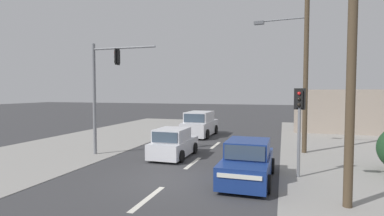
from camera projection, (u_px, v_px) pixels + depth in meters
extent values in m
plane|color=#3A3A3D|center=(170.00, 181.00, 11.50)|extent=(140.00, 140.00, 0.00)
cube|color=silver|center=(148.00, 198.00, 9.59)|extent=(0.20, 2.40, 0.01)
cube|color=silver|center=(193.00, 163.00, 14.36)|extent=(0.20, 2.40, 0.01)
cube|color=silver|center=(216.00, 145.00, 19.14)|extent=(0.20, 2.40, 0.01)
cube|color=gray|center=(61.00, 149.00, 17.80)|extent=(8.00, 40.00, 0.02)
cylinder|color=#4C3D2B|center=(352.00, 56.00, 8.60)|extent=(0.26, 0.26, 8.90)
cylinder|color=#4C3D2B|center=(306.00, 59.00, 16.46)|extent=(0.26, 0.26, 10.40)
cylinder|color=slate|center=(282.00, 20.00, 16.85)|extent=(2.59, 0.38, 0.09)
cube|color=#595B60|center=(259.00, 23.00, 17.37)|extent=(0.59, 0.34, 0.18)
cylinder|color=slate|center=(94.00, 100.00, 16.20)|extent=(0.18, 0.18, 6.00)
cylinder|color=slate|center=(123.00, 48.00, 15.53)|extent=(3.60, 0.11, 0.11)
cube|color=black|center=(117.00, 57.00, 15.66)|extent=(0.20, 0.26, 0.68)
cube|color=black|center=(117.00, 57.00, 15.66)|extent=(0.04, 0.44, 0.84)
sphere|color=red|center=(115.00, 53.00, 15.68)|extent=(0.13, 0.13, 0.13)
sphere|color=black|center=(115.00, 57.00, 15.70)|extent=(0.13, 0.13, 0.13)
sphere|color=black|center=(115.00, 61.00, 15.71)|extent=(0.13, 0.13, 0.13)
cylinder|color=slate|center=(299.00, 143.00, 11.88)|extent=(0.12, 0.12, 2.80)
cube|color=black|center=(300.00, 99.00, 11.78)|extent=(0.30, 0.26, 0.68)
cube|color=black|center=(300.00, 99.00, 11.78)|extent=(0.43, 0.16, 0.84)
sphere|color=red|center=(299.00, 93.00, 11.67)|extent=(0.13, 0.13, 0.13)
sphere|color=black|center=(299.00, 99.00, 11.68)|extent=(0.13, 0.13, 0.13)
sphere|color=black|center=(299.00, 105.00, 11.69)|extent=(0.13, 0.13, 0.13)
cube|color=#A39384|center=(375.00, 112.00, 23.46)|extent=(12.00, 1.00, 3.60)
cube|color=silver|center=(200.00, 128.00, 23.17)|extent=(1.88, 4.52, 1.00)
cube|color=silver|center=(199.00, 117.00, 22.93)|extent=(1.75, 2.72, 0.76)
cube|color=#384756|center=(204.00, 115.00, 24.24)|extent=(1.58, 0.07, 0.65)
cube|color=#384756|center=(194.00, 118.00, 21.63)|extent=(1.55, 0.07, 0.61)
cube|color=white|center=(207.00, 122.00, 25.32)|extent=(1.56, 0.05, 0.14)
cylinder|color=black|center=(194.00, 129.00, 24.79)|extent=(0.23, 0.72, 0.72)
cylinder|color=black|center=(216.00, 130.00, 24.24)|extent=(0.23, 0.72, 0.72)
cylinder|color=black|center=(183.00, 133.00, 22.14)|extent=(0.23, 0.72, 0.72)
cylinder|color=black|center=(207.00, 134.00, 21.58)|extent=(0.23, 0.72, 0.72)
cube|color=silver|center=(174.00, 147.00, 15.77)|extent=(1.63, 3.61, 0.76)
cube|color=silver|center=(172.00, 135.00, 15.44)|extent=(1.50, 1.91, 0.64)
cube|color=#384756|center=(178.00, 132.00, 16.36)|extent=(1.36, 0.07, 0.54)
cube|color=#384756|center=(165.00, 137.00, 14.52)|extent=(1.33, 0.07, 0.51)
cube|color=white|center=(185.00, 139.00, 17.49)|extent=(1.36, 0.05, 0.14)
cylinder|color=black|center=(168.00, 146.00, 17.08)|extent=(0.19, 0.60, 0.60)
cylinder|color=black|center=(195.00, 148.00, 16.60)|extent=(0.19, 0.60, 0.60)
cylinder|color=black|center=(151.00, 154.00, 14.95)|extent=(0.19, 0.60, 0.60)
cylinder|color=black|center=(181.00, 156.00, 14.47)|extent=(0.19, 0.60, 0.60)
cube|color=navy|center=(248.00, 166.00, 11.55)|extent=(1.76, 4.22, 0.80)
cube|color=navy|center=(248.00, 148.00, 11.56)|extent=(1.59, 1.92, 0.62)
cube|color=#384756|center=(244.00, 153.00, 10.64)|extent=(1.44, 0.08, 0.53)
cube|color=#384756|center=(251.00, 144.00, 12.48)|extent=(1.40, 0.08, 0.50)
cube|color=white|center=(239.00, 177.00, 9.53)|extent=(1.45, 0.06, 0.14)
cylinder|color=black|center=(268.00, 184.00, 10.07)|extent=(0.20, 0.64, 0.64)
cylinder|color=black|center=(219.00, 179.00, 10.59)|extent=(0.20, 0.64, 0.64)
cylinder|color=black|center=(272.00, 166.00, 12.54)|extent=(0.20, 0.64, 0.64)
cylinder|color=black|center=(232.00, 163.00, 13.06)|extent=(0.20, 0.64, 0.64)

